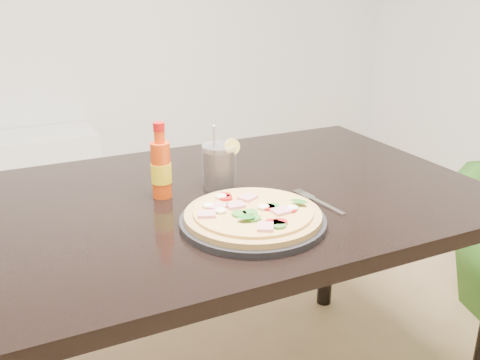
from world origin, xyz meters
name	(u,v)px	position (x,y,z in m)	size (l,w,h in m)	color
dining_table	(221,222)	(-0.10, 0.28, 0.67)	(1.40, 0.90, 0.75)	black
plate	(253,221)	(-0.11, 0.08, 0.76)	(0.34, 0.34, 0.02)	black
pizza	(253,214)	(-0.11, 0.08, 0.78)	(0.32, 0.32, 0.03)	tan
hot_sauce_bottle	(161,168)	(-0.24, 0.33, 0.83)	(0.06, 0.06, 0.20)	#DE440D
cola_cup	(219,168)	(-0.08, 0.33, 0.81)	(0.10, 0.09, 0.18)	black
fork	(317,201)	(0.10, 0.12, 0.75)	(0.04, 0.19, 0.00)	silver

